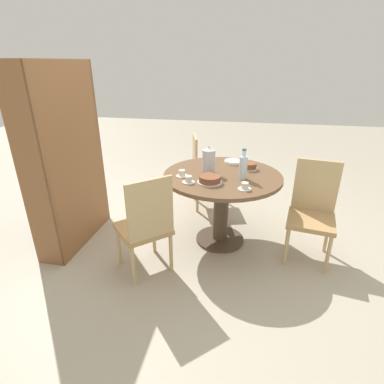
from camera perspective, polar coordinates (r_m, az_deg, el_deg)
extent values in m
plane|color=#B2A893|center=(3.30, 5.29, -9.06)|extent=(14.00, 14.00, 0.00)
cylinder|color=#473828|center=(3.29, 5.30, -8.84)|extent=(0.51, 0.51, 0.03)
cylinder|color=#473828|center=(3.11, 5.55, -3.22)|extent=(0.15, 0.15, 0.69)
cylinder|color=brown|center=(2.97, 5.82, 3.07)|extent=(1.16, 1.16, 0.04)
cylinder|color=tan|center=(2.96, 17.51, -9.86)|extent=(0.03, 0.03, 0.39)
cylinder|color=tan|center=(2.98, 24.49, -10.82)|extent=(0.03, 0.03, 0.39)
cylinder|color=tan|center=(3.27, 18.06, -6.55)|extent=(0.03, 0.03, 0.39)
cylinder|color=tan|center=(3.29, 24.33, -7.43)|extent=(0.03, 0.03, 0.39)
cube|color=tan|center=(3.02, 21.71, -5.09)|extent=(0.49, 0.49, 0.04)
cube|color=tan|center=(3.09, 22.54, 1.10)|extent=(0.10, 0.40, 0.51)
cylinder|color=tan|center=(3.83, 6.39, -0.90)|extent=(0.03, 0.03, 0.39)
cylinder|color=tan|center=(4.16, 5.50, 1.15)|extent=(0.03, 0.03, 0.39)
cylinder|color=tan|center=(3.79, 1.02, -1.08)|extent=(0.03, 0.03, 0.39)
cylinder|color=tan|center=(4.11, 0.55, 1.00)|extent=(0.03, 0.03, 0.39)
cube|color=tan|center=(3.89, 3.44, 3.02)|extent=(0.52, 0.52, 0.04)
cube|color=tan|center=(3.78, 0.56, 6.87)|extent=(0.39, 0.13, 0.51)
cylinder|color=tan|center=(3.03, -7.28, -8.09)|extent=(0.03, 0.03, 0.39)
cylinder|color=tan|center=(2.92, -13.76, -9.88)|extent=(0.03, 0.03, 0.39)
cylinder|color=tan|center=(2.75, -4.02, -11.47)|extent=(0.03, 0.03, 0.39)
cylinder|color=tan|center=(2.64, -11.12, -13.67)|extent=(0.03, 0.03, 0.39)
cube|color=tan|center=(2.71, -9.34, -6.90)|extent=(0.59, 0.59, 0.04)
cube|color=tan|center=(2.42, -7.92, -3.30)|extent=(0.29, 0.31, 0.51)
cube|color=brown|center=(3.59, -19.03, 8.17)|extent=(0.04, 0.28, 1.80)
cube|color=brown|center=(2.85, -28.04, 2.82)|extent=(0.04, 0.28, 1.80)
cube|color=brown|center=(3.14, -21.03, 5.77)|extent=(0.98, 0.02, 1.80)
cube|color=brown|center=(3.55, -20.79, -7.80)|extent=(0.91, 0.27, 0.04)
cube|color=brown|center=(3.39, -21.61, -2.85)|extent=(0.91, 0.27, 0.04)
cube|color=brown|center=(3.26, -22.54, 2.82)|extent=(0.91, 0.27, 0.04)
cube|color=brown|center=(3.16, -23.55, 8.92)|extent=(0.91, 0.27, 0.04)
cube|color=brown|center=(3.10, -24.65, 15.32)|extent=(0.91, 0.27, 0.04)
cube|color=brown|center=(3.08, -25.79, 21.54)|extent=(0.91, 0.27, 0.04)
cube|color=#703384|center=(3.68, -18.73, -3.59)|extent=(0.33, 0.21, 0.27)
cube|color=teal|center=(3.27, -23.45, -8.18)|extent=(0.33, 0.21, 0.25)
cube|color=#28703D|center=(3.54, -19.48, 1.29)|extent=(0.35, 0.21, 0.27)
cube|color=#703384|center=(3.12, -24.38, -2.83)|extent=(0.35, 0.21, 0.24)
cube|color=#B72D28|center=(3.41, -20.48, 6.65)|extent=(0.39, 0.21, 0.26)
cube|color=black|center=(3.01, -25.29, 3.69)|extent=(0.39, 0.21, 0.26)
cube|color=beige|center=(3.34, -21.33, 12.38)|extent=(0.39, 0.21, 0.24)
cube|color=beige|center=(2.92, -26.58, 10.59)|extent=(0.39, 0.21, 0.29)
cube|color=#234793|center=(3.28, -22.50, 18.59)|extent=(0.43, 0.21, 0.26)
cube|color=beige|center=(2.89, -27.67, 17.58)|extent=(0.43, 0.21, 0.29)
cylinder|color=silver|center=(2.94, 3.20, 5.77)|extent=(0.13, 0.13, 0.24)
cone|color=silver|center=(2.90, 3.26, 8.20)|extent=(0.11, 0.11, 0.02)
sphere|color=silver|center=(2.90, 3.26, 8.57)|extent=(0.02, 0.02, 0.02)
cylinder|color=silver|center=(2.84, 9.71, 4.56)|extent=(0.08, 0.08, 0.22)
cylinder|color=silver|center=(2.79, 9.90, 7.25)|extent=(0.03, 0.03, 0.06)
cylinder|color=#2D5184|center=(2.78, 9.96, 7.97)|extent=(0.04, 0.04, 0.01)
cylinder|color=silver|center=(2.74, 3.40, 1.88)|extent=(0.23, 0.23, 0.01)
cylinder|color=brown|center=(2.72, 3.41, 2.54)|extent=(0.20, 0.20, 0.06)
cylinder|color=silver|center=(3.14, 10.76, 4.42)|extent=(0.18, 0.18, 0.01)
cylinder|color=brown|center=(3.13, 10.81, 4.99)|extent=(0.15, 0.15, 0.05)
cylinder|color=silver|center=(2.63, 9.99, 0.57)|extent=(0.12, 0.12, 0.01)
cylinder|color=silver|center=(2.62, 10.04, 1.21)|extent=(0.06, 0.06, 0.06)
cylinder|color=silver|center=(2.89, -1.91, 3.07)|extent=(0.12, 0.12, 0.01)
cylinder|color=silver|center=(2.88, -1.92, 3.67)|extent=(0.06, 0.06, 0.06)
cylinder|color=silver|center=(2.74, -0.67, 1.88)|extent=(0.12, 0.12, 0.01)
cylinder|color=silver|center=(2.72, -0.68, 2.50)|extent=(0.06, 0.06, 0.06)
cylinder|color=white|center=(3.31, 7.84, 5.56)|extent=(0.19, 0.19, 0.01)
cylinder|color=white|center=(3.30, 7.85, 5.73)|extent=(0.19, 0.19, 0.01)
cylinder|color=white|center=(3.30, 7.86, 5.89)|extent=(0.19, 0.19, 0.01)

